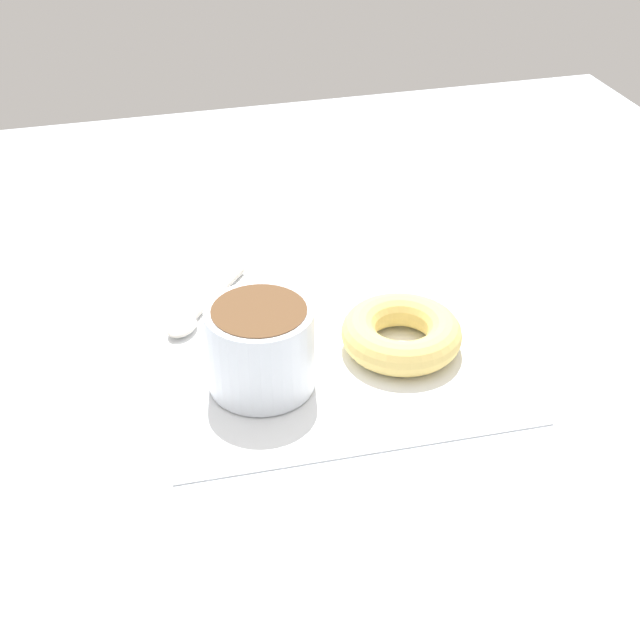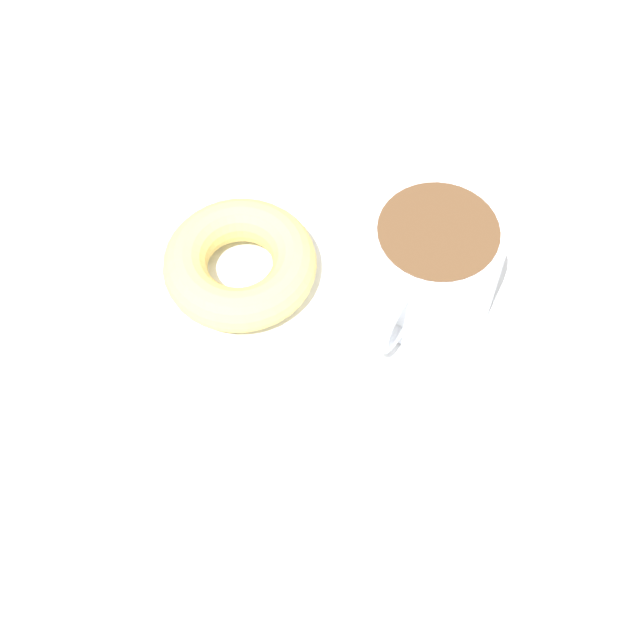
# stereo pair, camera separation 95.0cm
# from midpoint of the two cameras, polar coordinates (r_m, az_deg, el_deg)

# --- Properties ---
(ground_plane) EXTENTS (1.20, 1.20, 0.02)m
(ground_plane) POSITION_cam_midpoint_polar(r_m,az_deg,el_deg) (0.56, 10.05, -34.33)
(ground_plane) COLOR #B2BCC6
(napkin) EXTENTS (0.32, 0.32, 0.00)m
(napkin) POSITION_cam_midpoint_polar(r_m,az_deg,el_deg) (0.55, 9.52, -33.73)
(napkin) COLOR white
(napkin) RESTS_ON ground_plane
(coffee_cup) EXTENTS (0.12, 0.09, 0.08)m
(coffee_cup) POSITION_cam_midpoint_polar(r_m,az_deg,el_deg) (0.49, 3.98, -39.40)
(coffee_cup) COLOR silver
(coffee_cup) RESTS_ON napkin
(donut) EXTENTS (0.11, 0.11, 0.03)m
(donut) POSITION_cam_midpoint_polar(r_m,az_deg,el_deg) (0.54, 19.14, -33.42)
(donut) COLOR #E5C66B
(donut) RESTS_ON napkin
(spoon) EXTENTS (0.11, 0.10, 0.01)m
(spoon) POSITION_cam_midpoint_polar(r_m,az_deg,el_deg) (0.55, -5.41, -31.05)
(spoon) COLOR #B7B2A8
(spoon) RESTS_ON napkin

